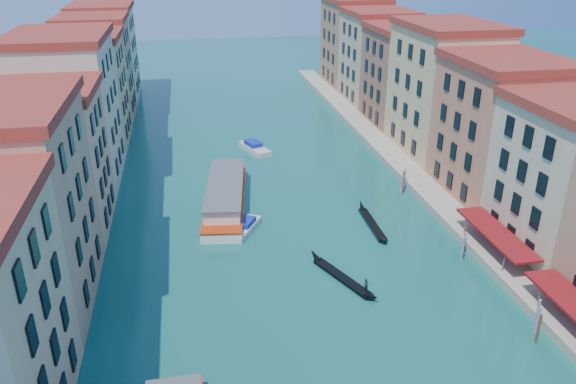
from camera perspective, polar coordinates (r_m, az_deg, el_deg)
The scene contains 9 objects.
left_bank_palazzos at distance 79.12m, azimuth -22.03°, elevation 6.03°, with size 12.80×128.40×21.00m.
right_bank_palazzos at distance 87.42m, azimuth 17.13°, elevation 8.35°, with size 12.80×128.40×21.00m.
quay at distance 86.96m, azimuth 11.69°, elevation 2.41°, with size 4.00×140.00×1.00m, color #B0A78E.
mooring_poles_right at distance 56.98m, azimuth 22.50°, elevation -10.45°, with size 1.44×54.24×3.20m.
vaporetto_far at distance 74.28m, azimuth -6.36°, elevation -0.27°, with size 7.69×21.82×3.18m.
gondola_fore at distance 58.63m, azimuth 5.54°, elevation -8.53°, with size 5.26×10.54×2.23m.
gondola_far at distance 69.69m, azimuth 8.51°, elevation -3.12°, with size 1.18×11.13×1.58m.
motorboat_mid at distance 67.80m, azimuth -4.41°, elevation -3.55°, with size 4.80×6.39×1.29m.
motorboat_far at distance 93.73m, azimuth -3.43°, elevation 4.54°, with size 4.81×7.88×1.56m.
Camera 1 is at (-9.93, -9.57, 31.83)m, focal length 35.00 mm.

